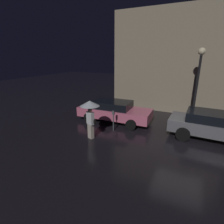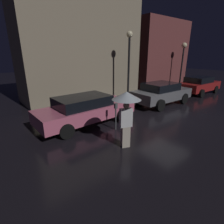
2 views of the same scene
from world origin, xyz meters
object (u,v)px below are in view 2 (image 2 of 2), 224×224
(parking_meter, at_px, (116,114))
(pedestrian_with_umbrella, at_px, (126,105))
(parked_car_pink, at_px, (86,109))
(street_lamp_far, at_px, (183,54))
(street_lamp_near, at_px, (129,54))
(parked_car_grey, at_px, (161,93))
(parked_car_red, at_px, (199,85))

(parking_meter, bearing_deg, pedestrian_with_umbrella, -116.27)
(parked_car_pink, height_order, street_lamp_far, street_lamp_far)
(parking_meter, distance_m, street_lamp_far, 12.27)
(parked_car_pink, distance_m, street_lamp_far, 12.51)
(parking_meter, distance_m, street_lamp_near, 5.81)
(parking_meter, xyz_separation_m, street_lamp_far, (11.40, 3.87, 2.36))
(parked_car_grey, bearing_deg, street_lamp_far, 23.83)
(parking_meter, bearing_deg, parked_car_grey, 14.61)
(street_lamp_near, bearing_deg, parked_car_pink, -156.50)
(street_lamp_far, bearing_deg, street_lamp_near, -176.79)
(parked_car_pink, bearing_deg, parked_car_grey, -3.34)
(parked_car_grey, bearing_deg, street_lamp_near, 114.87)
(parked_car_red, height_order, street_lamp_near, street_lamp_near)
(parked_car_grey, bearing_deg, pedestrian_with_umbrella, -152.72)
(parked_car_grey, height_order, pedestrian_with_umbrella, pedestrian_with_umbrella)
(parked_car_red, xyz_separation_m, pedestrian_with_umbrella, (-10.78, -2.72, 0.84))
(street_lamp_far, bearing_deg, pedestrian_with_umbrella, -156.62)
(parked_car_red, bearing_deg, parked_car_pink, -178.53)
(parked_car_pink, distance_m, parked_car_red, 10.75)
(parking_meter, bearing_deg, parked_car_red, 7.74)
(parked_car_red, distance_m, street_lamp_far, 3.68)
(parked_car_red, bearing_deg, parking_meter, -170.45)
(pedestrian_with_umbrella, bearing_deg, parked_car_red, -144.82)
(parked_car_pink, bearing_deg, street_lamp_far, 9.69)
(street_lamp_near, xyz_separation_m, street_lamp_far, (7.40, 0.41, -0.04))
(parked_car_red, xyz_separation_m, street_lamp_near, (-6.11, 2.08, 2.42))
(parked_car_red, relative_size, pedestrian_with_umbrella, 1.98)
(pedestrian_with_umbrella, bearing_deg, parking_meter, -95.26)
(pedestrian_with_umbrella, height_order, street_lamp_near, street_lamp_near)
(parked_car_grey, height_order, parked_car_red, parked_car_grey)
(street_lamp_far, bearing_deg, parked_car_red, -117.35)
(pedestrian_with_umbrella, distance_m, parking_meter, 1.71)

